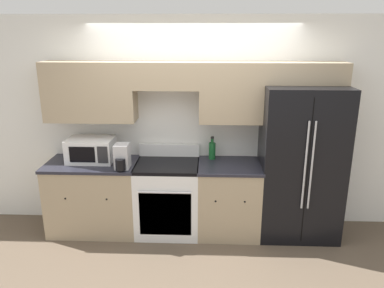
{
  "coord_description": "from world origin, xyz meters",
  "views": [
    {
      "loc": [
        0.17,
        -3.88,
        2.42
      ],
      "look_at": [
        0.0,
        0.31,
        1.14
      ],
      "focal_mm": 35.0,
      "sensor_mm": 36.0,
      "label": 1
    }
  ],
  "objects_px": {
    "microwave": "(91,150)",
    "bottle": "(212,150)",
    "oven_range": "(168,197)",
    "refrigerator": "(299,162)"
  },
  "relations": [
    {
      "from": "refrigerator",
      "to": "microwave",
      "type": "bearing_deg",
      "value": -179.82
    },
    {
      "from": "bottle",
      "to": "refrigerator",
      "type": "bearing_deg",
      "value": -7.41
    },
    {
      "from": "oven_range",
      "to": "bottle",
      "type": "height_order",
      "value": "bottle"
    },
    {
      "from": "microwave",
      "to": "bottle",
      "type": "distance_m",
      "value": 1.47
    },
    {
      "from": "oven_range",
      "to": "refrigerator",
      "type": "bearing_deg",
      "value": 2.35
    },
    {
      "from": "microwave",
      "to": "refrigerator",
      "type": "bearing_deg",
      "value": 0.18
    },
    {
      "from": "refrigerator",
      "to": "microwave",
      "type": "distance_m",
      "value": 2.51
    },
    {
      "from": "refrigerator",
      "to": "bottle",
      "type": "xyz_separation_m",
      "value": [
        -1.04,
        0.14,
        0.09
      ]
    },
    {
      "from": "oven_range",
      "to": "microwave",
      "type": "height_order",
      "value": "microwave"
    },
    {
      "from": "bottle",
      "to": "microwave",
      "type": "bearing_deg",
      "value": -174.42
    }
  ]
}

